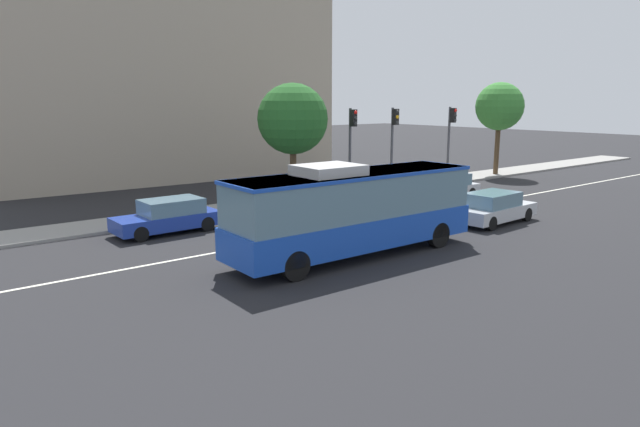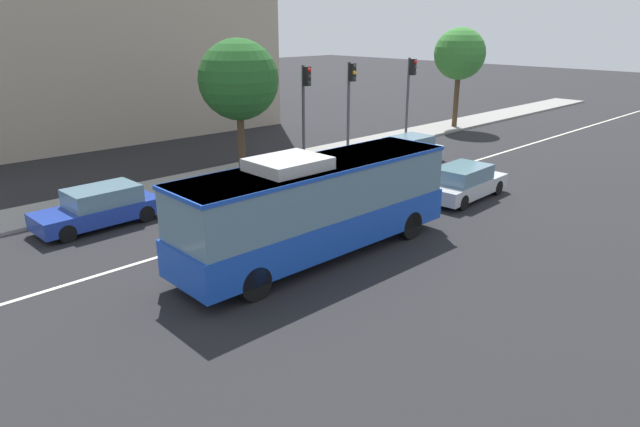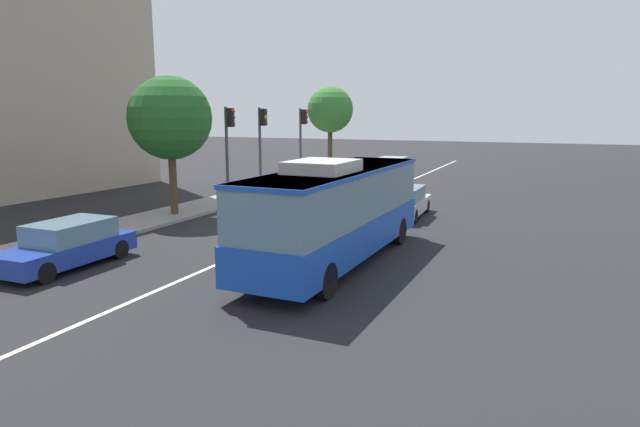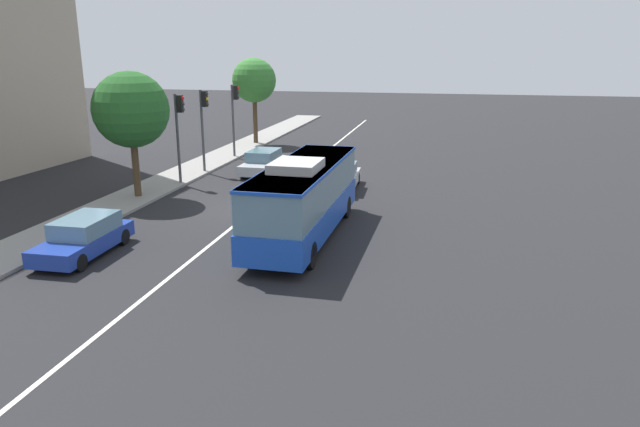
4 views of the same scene
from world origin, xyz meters
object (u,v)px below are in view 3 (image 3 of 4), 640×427
(traffic_light_far_corner, at_px, (303,133))
(street_tree_kerbside_centre, at_px, (170,118))
(sedan_silver, at_px, (323,187))
(traffic_light_mid_block, at_px, (262,136))
(street_tree_kerbside_left, at_px, (330,110))
(transit_bus, at_px, (337,209))
(traffic_light_near_corner, at_px, (229,139))
(sedan_silver_ahead, at_px, (404,202))
(sedan_blue, at_px, (67,245))

(traffic_light_far_corner, distance_m, street_tree_kerbside_centre, 12.42)
(sedan_silver, xyz_separation_m, traffic_light_mid_block, (-0.67, 3.56, 2.84))
(street_tree_kerbside_centre, bearing_deg, street_tree_kerbside_left, -0.75)
(transit_bus, distance_m, street_tree_kerbside_centre, 11.51)
(traffic_light_near_corner, relative_size, traffic_light_far_corner, 1.00)
(sedan_silver_ahead, height_order, street_tree_kerbside_left, street_tree_kerbside_left)
(street_tree_kerbside_centre, bearing_deg, transit_bus, -113.90)
(transit_bus, relative_size, sedan_silver, 2.22)
(sedan_blue, xyz_separation_m, street_tree_kerbside_centre, (8.42, 2.51, 3.90))
(transit_bus, height_order, street_tree_kerbside_centre, street_tree_kerbside_centre)
(sedan_silver_ahead, distance_m, traffic_light_mid_block, 9.90)
(street_tree_kerbside_centre, bearing_deg, sedan_silver_ahead, -66.62)
(sedan_blue, distance_m, street_tree_kerbside_left, 27.49)
(traffic_light_far_corner, xyz_separation_m, street_tree_kerbside_left, (6.27, 0.64, 1.58))
(transit_bus, height_order, sedan_silver_ahead, transit_bus)
(transit_bus, distance_m, traffic_light_mid_block, 14.83)
(sedan_silver_ahead, relative_size, traffic_light_near_corner, 0.88)
(street_tree_kerbside_left, bearing_deg, transit_bus, -156.72)
(sedan_silver_ahead, distance_m, traffic_light_far_corner, 12.49)
(sedan_silver_ahead, distance_m, street_tree_kerbside_left, 17.87)
(transit_bus, relative_size, traffic_light_mid_block, 1.93)
(traffic_light_near_corner, relative_size, street_tree_kerbside_centre, 0.79)
(sedan_blue, xyz_separation_m, street_tree_kerbside_left, (27.04, 2.26, 4.42))
(sedan_silver, bearing_deg, traffic_light_mid_block, -78.97)
(transit_bus, height_order, street_tree_kerbside_left, street_tree_kerbside_left)
(traffic_light_mid_block, distance_m, traffic_light_far_corner, 5.44)
(sedan_blue, bearing_deg, street_tree_kerbside_centre, -164.73)
(sedan_silver, distance_m, street_tree_kerbside_centre, 9.62)
(transit_bus, distance_m, sedan_silver, 13.42)
(traffic_light_mid_block, bearing_deg, sedan_silver_ahead, -10.78)
(traffic_light_far_corner, distance_m, street_tree_kerbside_left, 6.50)
(sedan_blue, relative_size, sedan_silver_ahead, 0.99)
(traffic_light_far_corner, bearing_deg, traffic_light_mid_block, -93.52)
(sedan_blue, height_order, traffic_light_far_corner, traffic_light_far_corner)
(sedan_silver, relative_size, sedan_silver_ahead, 0.99)
(transit_bus, relative_size, street_tree_kerbside_centre, 1.52)
(sedan_silver_ahead, xyz_separation_m, street_tree_kerbside_centre, (-4.34, 10.05, 3.90))
(traffic_light_far_corner, bearing_deg, sedan_blue, -89.30)
(sedan_silver, height_order, traffic_light_mid_block, traffic_light_mid_block)
(street_tree_kerbside_left, bearing_deg, traffic_light_far_corner, -174.17)
(traffic_light_near_corner, height_order, street_tree_kerbside_left, street_tree_kerbside_left)
(sedan_blue, relative_size, traffic_light_far_corner, 0.87)
(traffic_light_far_corner, relative_size, street_tree_kerbside_centre, 0.79)
(traffic_light_mid_block, distance_m, street_tree_kerbside_left, 11.84)
(sedan_silver, bearing_deg, traffic_light_near_corner, -41.03)
(traffic_light_near_corner, bearing_deg, sedan_silver_ahead, 3.29)
(transit_bus, relative_size, street_tree_kerbside_left, 1.44)
(street_tree_kerbside_left, bearing_deg, sedan_silver_ahead, -145.53)
(sedan_blue, bearing_deg, traffic_light_mid_block, -175.35)
(sedan_blue, distance_m, sedan_silver_ahead, 14.82)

